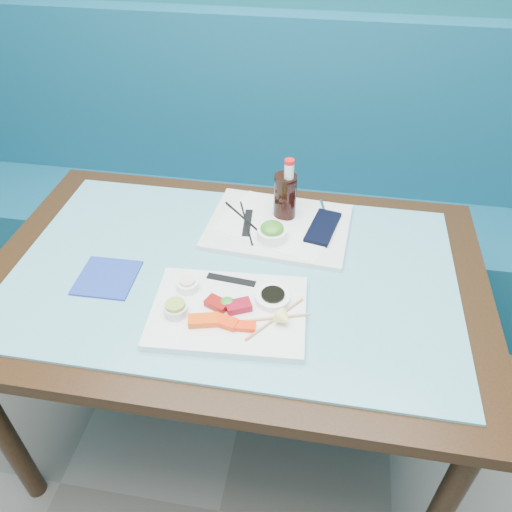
% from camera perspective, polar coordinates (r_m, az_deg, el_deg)
% --- Properties ---
extents(booth_bench, '(3.00, 0.56, 1.17)m').
position_cam_1_polar(booth_bench, '(2.28, 1.96, 5.14)').
color(booth_bench, navy).
rests_on(booth_bench, ground).
extents(dining_table, '(1.40, 0.90, 0.75)m').
position_cam_1_polar(dining_table, '(1.45, -2.49, -4.31)').
color(dining_table, black).
rests_on(dining_table, ground).
extents(glass_top, '(1.22, 0.76, 0.01)m').
position_cam_1_polar(glass_top, '(1.39, -2.60, -1.76)').
color(glass_top, '#59A3B2').
rests_on(glass_top, dining_table).
extents(sashimi_plate, '(0.40, 0.30, 0.02)m').
position_cam_1_polar(sashimi_plate, '(1.27, -3.15, -6.40)').
color(sashimi_plate, white).
rests_on(sashimi_plate, glass_top).
extents(salmon_left, '(0.08, 0.05, 0.02)m').
position_cam_1_polar(salmon_left, '(1.23, -6.03, -7.33)').
color(salmon_left, '#ED4909').
rests_on(salmon_left, sashimi_plate).
extents(salmon_mid, '(0.07, 0.05, 0.02)m').
position_cam_1_polar(salmon_mid, '(1.22, -3.68, -7.50)').
color(salmon_mid, '#FF320A').
rests_on(salmon_mid, sashimi_plate).
extents(salmon_right, '(0.06, 0.03, 0.01)m').
position_cam_1_polar(salmon_right, '(1.21, -1.39, -8.02)').
color(salmon_right, '#FF300A').
rests_on(salmon_right, sashimi_plate).
extents(tuna_left, '(0.07, 0.06, 0.02)m').
position_cam_1_polar(tuna_left, '(1.26, -4.47, -5.46)').
color(tuna_left, maroon).
rests_on(tuna_left, sashimi_plate).
extents(tuna_right, '(0.07, 0.06, 0.02)m').
position_cam_1_polar(tuna_right, '(1.25, -2.01, -5.75)').
color(tuna_right, maroon).
rests_on(tuna_right, sashimi_plate).
extents(seaweed_garnish, '(0.04, 0.04, 0.02)m').
position_cam_1_polar(seaweed_garnish, '(1.26, -3.31, -5.38)').
color(seaweed_garnish, '#238D20').
rests_on(seaweed_garnish, sashimi_plate).
extents(ramekin_wasabi, '(0.08, 0.08, 0.02)m').
position_cam_1_polar(ramekin_wasabi, '(1.25, -9.15, -6.08)').
color(ramekin_wasabi, silver).
rests_on(ramekin_wasabi, sashimi_plate).
extents(wasabi_fill, '(0.06, 0.06, 0.01)m').
position_cam_1_polar(wasabi_fill, '(1.24, -9.23, -5.52)').
color(wasabi_fill, '#87B139').
rests_on(wasabi_fill, ramekin_wasabi).
extents(ramekin_ginger, '(0.07, 0.07, 0.02)m').
position_cam_1_polar(ramekin_ginger, '(1.31, -7.82, -3.33)').
color(ramekin_ginger, white).
rests_on(ramekin_ginger, sashimi_plate).
extents(ginger_fill, '(0.04, 0.04, 0.01)m').
position_cam_1_polar(ginger_fill, '(1.30, -7.88, -2.82)').
color(ginger_fill, beige).
rests_on(ginger_fill, ramekin_ginger).
extents(soy_dish, '(0.09, 0.09, 0.02)m').
position_cam_1_polar(soy_dish, '(1.27, 1.93, -4.78)').
color(soy_dish, white).
rests_on(soy_dish, sashimi_plate).
extents(soy_fill, '(0.07, 0.07, 0.01)m').
position_cam_1_polar(soy_fill, '(1.26, 1.95, -4.41)').
color(soy_fill, black).
rests_on(soy_fill, soy_dish).
extents(lemon_wedge, '(0.05, 0.06, 0.04)m').
position_cam_1_polar(lemon_wedge, '(1.21, 3.30, -7.22)').
color(lemon_wedge, '#FCFB77').
rests_on(lemon_wedge, sashimi_plate).
extents(chopstick_sleeve, '(0.13, 0.03, 0.00)m').
position_cam_1_polar(chopstick_sleeve, '(1.33, -2.86, -2.73)').
color(chopstick_sleeve, black).
rests_on(chopstick_sleeve, sashimi_plate).
extents(wooden_chopstick_a, '(0.19, 0.07, 0.01)m').
position_cam_1_polar(wooden_chopstick_a, '(1.23, 1.73, -7.11)').
color(wooden_chopstick_a, tan).
rests_on(wooden_chopstick_a, sashimi_plate).
extents(wooden_chopstick_b, '(0.12, 0.16, 0.01)m').
position_cam_1_polar(wooden_chopstick_b, '(1.23, 2.19, -7.16)').
color(wooden_chopstick_b, tan).
rests_on(wooden_chopstick_b, sashimi_plate).
extents(serving_tray, '(0.44, 0.35, 0.02)m').
position_cam_1_polar(serving_tray, '(1.54, 2.58, 3.38)').
color(serving_tray, silver).
rests_on(serving_tray, glass_top).
extents(paper_placemat, '(0.40, 0.34, 0.00)m').
position_cam_1_polar(paper_placemat, '(1.53, 2.59, 3.65)').
color(paper_placemat, white).
rests_on(paper_placemat, serving_tray).
extents(seaweed_bowl, '(0.10, 0.10, 0.03)m').
position_cam_1_polar(seaweed_bowl, '(1.46, 1.83, 2.47)').
color(seaweed_bowl, white).
rests_on(seaweed_bowl, serving_tray).
extents(seaweed_salad, '(0.09, 0.09, 0.03)m').
position_cam_1_polar(seaweed_salad, '(1.45, 1.85, 3.18)').
color(seaweed_salad, '#38831E').
rests_on(seaweed_salad, seaweed_bowl).
extents(cola_glass, '(0.07, 0.07, 0.14)m').
position_cam_1_polar(cola_glass, '(1.53, 3.32, 6.90)').
color(cola_glass, black).
rests_on(cola_glass, serving_tray).
extents(navy_pouch, '(0.11, 0.18, 0.01)m').
position_cam_1_polar(navy_pouch, '(1.52, 7.65, 3.28)').
color(navy_pouch, black).
rests_on(navy_pouch, serving_tray).
extents(fork, '(0.03, 0.08, 0.01)m').
position_cam_1_polar(fork, '(1.61, 7.69, 5.48)').
color(fork, white).
rests_on(fork, serving_tray).
extents(black_chopstick_a, '(0.08, 0.21, 0.01)m').
position_cam_1_polar(black_chopstick_a, '(1.53, -1.13, 3.86)').
color(black_chopstick_a, black).
rests_on(black_chopstick_a, serving_tray).
extents(black_chopstick_b, '(0.19, 0.19, 0.01)m').
position_cam_1_polar(black_chopstick_b, '(1.53, -0.84, 3.85)').
color(black_chopstick_b, black).
rests_on(black_chopstick_b, serving_tray).
extents(tray_sleeve, '(0.04, 0.14, 0.00)m').
position_cam_1_polar(tray_sleeve, '(1.53, -0.98, 3.82)').
color(tray_sleeve, black).
rests_on(tray_sleeve, serving_tray).
extents(cola_bottle_body, '(0.05, 0.05, 0.15)m').
position_cam_1_polar(cola_bottle_body, '(1.53, 3.63, 6.28)').
color(cola_bottle_body, black).
rests_on(cola_bottle_body, glass_top).
extents(cola_bottle_neck, '(0.04, 0.04, 0.06)m').
position_cam_1_polar(cola_bottle_neck, '(1.48, 3.80, 9.56)').
color(cola_bottle_neck, silver).
rests_on(cola_bottle_neck, cola_bottle_body).
extents(cola_bottle_cap, '(0.03, 0.03, 0.01)m').
position_cam_1_polar(cola_bottle_cap, '(1.46, 3.86, 10.71)').
color(cola_bottle_cap, red).
rests_on(cola_bottle_cap, cola_bottle_neck).
extents(blue_napkin, '(0.16, 0.16, 0.01)m').
position_cam_1_polar(blue_napkin, '(1.42, -16.66, -2.38)').
color(blue_napkin, navy).
rests_on(blue_napkin, glass_top).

